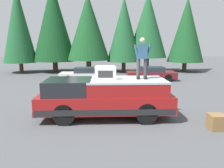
# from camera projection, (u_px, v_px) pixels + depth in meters

# --- Properties ---
(ground_plane) EXTENTS (90.00, 90.00, 0.00)m
(ground_plane) POSITION_uv_depth(u_px,v_px,m) (110.00, 114.00, 9.91)
(ground_plane) COLOR #4C4F51
(pickup_truck) EXTENTS (2.01, 5.54, 1.65)m
(pickup_truck) POSITION_uv_depth(u_px,v_px,m) (106.00, 97.00, 9.38)
(pickup_truck) COLOR maroon
(pickup_truck) RESTS_ON ground
(compressor_unit) EXTENTS (0.65, 0.84, 0.56)m
(compressor_unit) POSITION_uv_depth(u_px,v_px,m) (105.00, 73.00, 9.11)
(compressor_unit) COLOR white
(compressor_unit) RESTS_ON pickup_truck
(person_on_truck_bed) EXTENTS (0.29, 0.72, 1.69)m
(person_on_truck_bed) POSITION_uv_depth(u_px,v_px,m) (142.00, 57.00, 9.14)
(person_on_truck_bed) COLOR #333338
(person_on_truck_bed) RESTS_ON pickup_truck
(parked_car_maroon) EXTENTS (1.64, 4.10, 1.16)m
(parked_car_maroon) POSITION_uv_depth(u_px,v_px,m) (151.00, 74.00, 19.00)
(parked_car_maroon) COLOR maroon
(parked_car_maroon) RESTS_ON ground
(parked_car_white) EXTENTS (1.64, 4.10, 1.16)m
(parked_car_white) POSITION_uv_depth(u_px,v_px,m) (85.00, 75.00, 18.44)
(parked_car_white) COLOR white
(parked_car_white) RESTS_ON ground
(wooden_crate) EXTENTS (0.56, 0.56, 0.56)m
(wooden_crate) POSITION_uv_depth(u_px,v_px,m) (217.00, 122.00, 8.14)
(wooden_crate) COLOR olive
(wooden_crate) RESTS_ON ground
(conifer_far_left) EXTENTS (3.92, 3.92, 8.00)m
(conifer_far_left) POSITION_uv_depth(u_px,v_px,m) (186.00, 30.00, 24.36)
(conifer_far_left) COLOR #4C3826
(conifer_far_left) RESTS_ON ground
(conifer_left) EXTENTS (4.30, 4.30, 8.54)m
(conifer_left) POSITION_uv_depth(u_px,v_px,m) (148.00, 26.00, 24.42)
(conifer_left) COLOR #4C3826
(conifer_left) RESTS_ON ground
(conifer_center_left) EXTENTS (3.68, 3.68, 7.95)m
(conifer_center_left) POSITION_uv_depth(u_px,v_px,m) (124.00, 30.00, 24.01)
(conifer_center_left) COLOR #4C3826
(conifer_center_left) RESTS_ON ground
(conifer_center_right) EXTENTS (4.51, 4.51, 8.24)m
(conifer_center_right) POSITION_uv_depth(u_px,v_px,m) (88.00, 27.00, 23.48)
(conifer_center_right) COLOR #4C3826
(conifer_center_right) RESTS_ON ground
(conifer_right) EXTENTS (4.60, 4.60, 9.62)m
(conifer_right) POSITION_uv_depth(u_px,v_px,m) (53.00, 22.00, 24.01)
(conifer_right) COLOR #4C3826
(conifer_right) RESTS_ON ground
(conifer_far_right) EXTENTS (3.46, 3.46, 9.10)m
(conifer_far_right) POSITION_uv_depth(u_px,v_px,m) (18.00, 24.00, 23.39)
(conifer_far_right) COLOR #4C3826
(conifer_far_right) RESTS_ON ground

